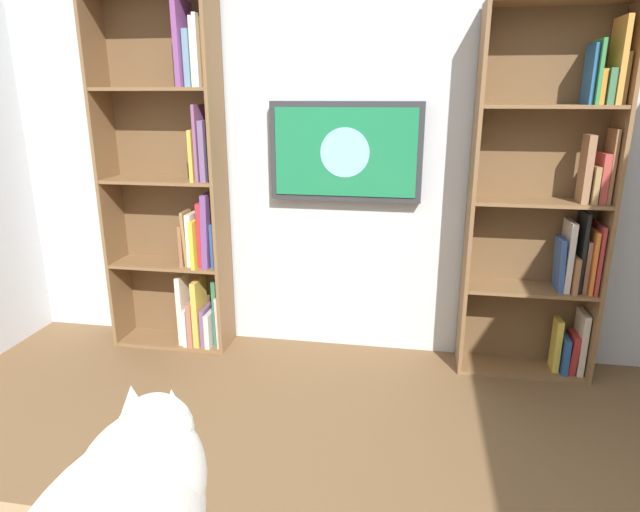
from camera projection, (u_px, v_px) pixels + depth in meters
name	position (u px, v px, depth m)	size (l,w,h in m)	color
wall_back	(345.00, 144.00, 3.35)	(4.52, 0.06, 2.70)	silver
bookshelf_left	(553.00, 207.00, 3.09)	(0.77, 0.28, 2.12)	brown
bookshelf_right	(180.00, 195.00, 3.46)	(0.77, 0.28, 2.24)	brown
wall_mounted_tv	(346.00, 152.00, 3.28)	(0.93, 0.07, 0.60)	#333338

